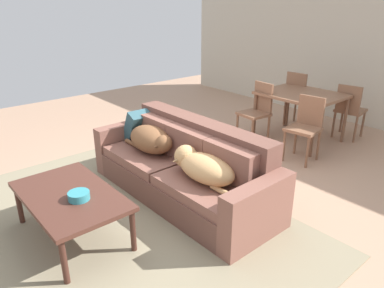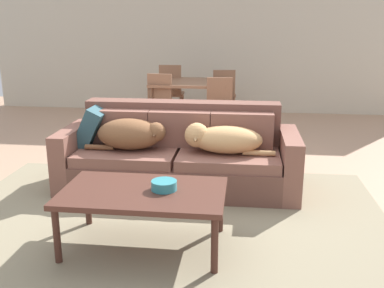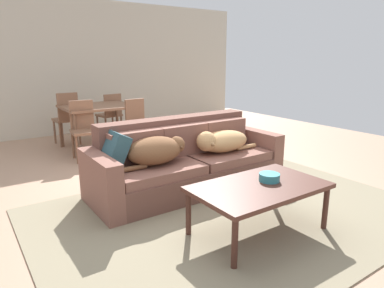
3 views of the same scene
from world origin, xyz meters
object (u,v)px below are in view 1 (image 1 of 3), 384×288
dog_on_right_cushion (202,166)px  couch (185,169)px  bowl_on_coffee_table (79,196)px  dining_table (301,98)px  coffee_table (70,198)px  dining_chair_far_left (298,97)px  throw_pillow_by_left_arm (142,125)px  dining_chair_near_left (257,109)px  dining_chair_far_right (349,108)px  dining_chair_near_right (306,125)px  dog_on_left_cushion (152,140)px

dog_on_right_cushion → couch: bearing=162.7°
bowl_on_coffee_table → dining_table: bearing=94.3°
coffee_table → dining_chair_far_left: bearing=96.9°
dog_on_right_cushion → bowl_on_coffee_table: size_ratio=4.61×
throw_pillow_by_left_arm → bowl_on_coffee_table: throw_pillow_by_left_arm is taller
bowl_on_coffee_table → dining_chair_near_left: 3.28m
dining_chair_far_right → dog_on_right_cushion: bearing=84.9°
throw_pillow_by_left_arm → dining_chair_near_right: dining_chair_near_right is taller
dog_on_left_cushion → throw_pillow_by_left_arm: (-0.44, 0.15, 0.03)m
throw_pillow_by_left_arm → couch: bearing=-2.3°
dining_chair_near_left → dining_chair_far_right: size_ratio=1.04×
dog_on_right_cushion → throw_pillow_by_left_arm: 1.34m
throw_pillow_by_left_arm → bowl_on_coffee_table: bearing=-52.9°
dog_on_right_cushion → dining_table: dining_table is taller
dog_on_right_cushion → coffee_table: bearing=-114.0°
couch → throw_pillow_by_left_arm: (-0.90, 0.04, 0.27)m
dog_on_left_cushion → dining_chair_near_left: dining_chair_near_left is taller
dog_on_right_cushion → dining_chair_far_right: dining_chair_far_right is taller
bowl_on_coffee_table → dog_on_left_cushion: bearing=115.1°
dog_on_right_cushion → dining_chair_near_left: 2.33m
coffee_table → dog_on_right_cushion: bearing=66.5°
coffee_table → dining_chair_far_right: 4.41m
couch → dog_on_right_cushion: couch is taller
dog_on_right_cushion → dining_chair_near_right: (-0.14, 2.01, -0.05)m
dining_chair_far_right → dog_on_left_cushion: bearing=69.3°
couch → dining_chair_far_right: 3.12m
couch → bowl_on_coffee_table: size_ratio=12.52×
bowl_on_coffee_table → dining_chair_far_right: 4.37m
dining_chair_near_right → dining_chair_far_right: (-0.02, 1.23, -0.01)m
throw_pillow_by_left_arm → dining_table: size_ratio=0.35×
dog_on_right_cushion → dining_chair_near_right: bearing=93.6°
dog_on_right_cushion → dining_chair_far_right: size_ratio=0.99×
throw_pillow_by_left_arm → coffee_table: (0.83, -1.32, -0.18)m
coffee_table → dining_chair_far_left: (-0.52, 4.27, 0.11)m
throw_pillow_by_left_arm → dining_chair_far_right: size_ratio=0.46×
bowl_on_coffee_table → couch: bearing=93.6°
coffee_table → dining_chair_near_right: size_ratio=1.36×
dining_chair_near_left → dining_chair_far_left: dining_chair_far_left is taller
coffee_table → dining_chair_far_right: (0.34, 4.39, 0.08)m
dining_table → dining_chair_near_right: bearing=-50.4°
couch → dining_chair_near_right: bearing=80.8°
bowl_on_coffee_table → dog_on_right_cushion: bearing=72.6°
dog_on_left_cushion → throw_pillow_by_left_arm: 0.47m
dog_on_right_cushion → dining_chair_far_left: size_ratio=0.91×
couch → dog_on_right_cushion: 0.50m
throw_pillow_by_left_arm → dining_chair_near_right: size_ratio=0.46×
coffee_table → bowl_on_coffee_table: bowl_on_coffee_table is taller
coffee_table → dining_table: (-0.13, 3.76, 0.27)m
dining_table → bowl_on_coffee_table: bearing=-85.7°
dining_chair_near_right → dining_chair_far_left: bearing=120.8°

